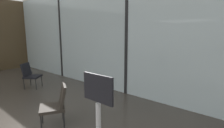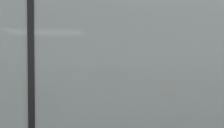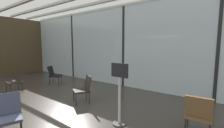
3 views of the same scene
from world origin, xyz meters
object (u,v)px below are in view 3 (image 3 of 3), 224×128
lounge_chair_3 (84,88)px  info_sign (119,96)px  lounge_chair_4 (16,79)px  parked_airplane (142,42)px  lounge_chair_0 (54,74)px  lounge_chair_1 (198,113)px  lounge_chair_6 (8,113)px

lounge_chair_3 → info_sign: size_ratio=0.60×
lounge_chair_4 → info_sign: 4.77m
parked_airplane → lounge_chair_4: 7.81m
parked_airplane → lounge_chair_4: size_ratio=15.97×
lounge_chair_0 → lounge_chair_1: bearing=-133.4°
info_sign → lounge_chair_1: bearing=19.7°
lounge_chair_0 → info_sign: info_sign is taller
lounge_chair_1 → lounge_chair_4: bearing=4.6°
info_sign → lounge_chair_0: bearing=164.6°
lounge_chair_4 → lounge_chair_1: bearing=9.4°
parked_airplane → lounge_chair_1: size_ratio=15.97×
lounge_chair_0 → lounge_chair_6: 4.35m
lounge_chair_1 → lounge_chair_4: (-6.29, -0.86, 0.00)m
lounge_chair_0 → lounge_chair_6: size_ratio=1.00×
parked_airplane → info_sign: 7.75m
lounge_chair_3 → lounge_chair_4: bearing=-135.4°
lounge_chair_1 → lounge_chair_0: bearing=-10.0°
lounge_chair_4 → lounge_chair_0: bearing=88.4°
lounge_chair_6 → info_sign: bearing=-22.0°
lounge_chair_4 → lounge_chair_6: bearing=-22.2°
lounge_chair_1 → info_sign: size_ratio=0.60×
parked_airplane → info_sign: size_ratio=9.65×
lounge_chair_1 → lounge_chair_4: size_ratio=1.00×
lounge_chair_1 → lounge_chair_4: 6.35m
parked_airplane → lounge_chair_6: bearing=-81.7°
parked_airplane → lounge_chair_6: (1.28, -8.80, -1.64)m
lounge_chair_0 → info_sign: (4.66, -1.29, 0.18)m
parked_airplane → info_sign: bearing=-68.3°
parked_airplane → lounge_chair_1: (4.35, -6.52, -1.64)m
lounge_chair_0 → lounge_chair_3: size_ratio=1.00×
lounge_chair_6 → parked_airplane: bearing=27.8°
lounge_chair_0 → lounge_chair_1: 6.24m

